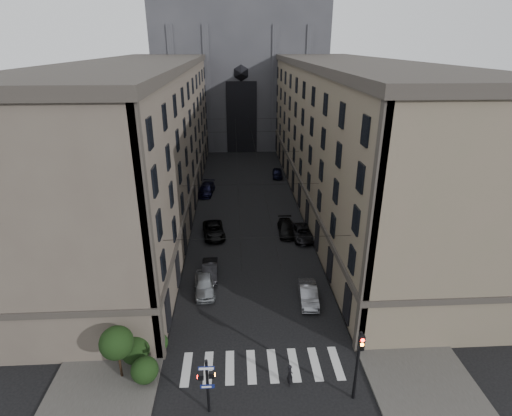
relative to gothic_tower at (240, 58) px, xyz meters
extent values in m
cube|color=#383533|center=(-10.50, -38.96, -17.72)|extent=(7.00, 80.00, 0.15)
cube|color=#383533|center=(10.50, -38.96, -17.72)|extent=(7.00, 80.00, 0.15)
cube|color=beige|center=(0.00, -69.96, -17.79)|extent=(11.00, 3.20, 0.01)
cube|color=#53493F|center=(-13.50, -38.96, -8.80)|extent=(13.00, 60.00, 18.00)
cube|color=#38332D|center=(-13.50, -38.96, 0.60)|extent=(13.60, 60.60, 0.90)
cube|color=#38332D|center=(-13.50, -38.96, -13.60)|extent=(13.40, 60.30, 0.50)
cube|color=#645C48|center=(13.50, -38.96, -8.80)|extent=(13.00, 60.00, 18.00)
cube|color=#38332D|center=(13.50, -38.96, 0.60)|extent=(13.60, 60.60, 0.90)
cube|color=#38332D|center=(13.50, -38.96, -13.60)|extent=(13.40, 60.30, 0.50)
cube|color=#2D2D33|center=(0.00, 0.04, -2.80)|extent=(34.00, 22.00, 30.00)
cube|color=black|center=(0.00, -11.01, -10.80)|extent=(6.00, 0.30, 14.00)
cylinder|color=black|center=(-3.50, -73.46, -15.80)|extent=(0.18, 0.18, 4.00)
cube|color=orange|center=(-3.22, -73.46, -14.90)|extent=(0.34, 0.24, 0.38)
cube|color=#FF0C07|center=(-3.88, -73.36, -15.10)|extent=(0.34, 0.24, 0.38)
cube|color=navy|center=(-3.50, -73.59, -14.25)|extent=(0.95, 0.05, 0.24)
cube|color=navy|center=(-3.50, -73.59, -15.65)|extent=(0.85, 0.05, 0.27)
cylinder|color=black|center=(5.60, -72.96, -15.20)|extent=(0.20, 0.20, 5.20)
cube|color=black|center=(5.60, -73.18, -13.20)|extent=(0.34, 0.30, 1.00)
cylinder|color=#FF0C07|center=(5.60, -73.34, -12.88)|extent=(0.22, 0.05, 0.22)
cylinder|color=orange|center=(5.60, -73.34, -13.20)|extent=(0.22, 0.05, 0.22)
cylinder|color=black|center=(5.60, -73.34, -13.52)|extent=(0.22, 0.05, 0.22)
sphere|color=black|center=(-7.80, -70.96, -16.75)|extent=(1.80, 1.80, 1.80)
sphere|color=black|center=(-8.80, -69.16, -16.65)|extent=(2.00, 2.00, 2.00)
sphere|color=black|center=(-7.40, -68.16, -16.95)|extent=(1.40, 1.40, 1.40)
cylinder|color=black|center=(-9.50, -70.46, -16.45)|extent=(0.16, 0.16, 2.40)
sphere|color=black|center=(-9.50, -70.46, -14.85)|extent=(2.20, 2.20, 2.20)
cylinder|color=black|center=(0.00, -64.96, -10.30)|extent=(14.00, 0.03, 0.03)
cylinder|color=black|center=(0.00, -52.96, -10.30)|extent=(14.00, 0.03, 0.03)
cylinder|color=black|center=(0.00, -39.96, -10.30)|extent=(14.00, 0.03, 0.03)
cylinder|color=black|center=(0.00, -26.96, -10.30)|extent=(14.00, 0.03, 0.03)
cylinder|color=black|center=(0.00, -14.96, -10.30)|extent=(14.00, 0.03, 0.03)
cylinder|color=black|center=(-1.30, -38.96, -10.70)|extent=(0.03, 60.00, 0.03)
cylinder|color=black|center=(1.30, -38.96, -10.70)|extent=(0.03, 60.00, 0.03)
imported|color=gray|center=(-4.56, -60.67, -17.04)|extent=(2.20, 4.62, 1.52)
imported|color=black|center=(-4.20, -58.25, -17.10)|extent=(1.57, 4.26, 1.39)
imported|color=black|center=(-4.20, -49.37, -17.09)|extent=(3.00, 5.35, 1.41)
imported|color=black|center=(-5.90, -35.29, -17.05)|extent=(2.69, 5.37, 1.50)
imported|color=gray|center=(4.54, -62.58, -17.09)|extent=(1.76, 4.39, 1.42)
imported|color=black|center=(5.96, -50.58, -17.13)|extent=(2.49, 4.95, 1.34)
imported|color=black|center=(4.33, -49.19, -17.11)|extent=(2.02, 4.76, 1.37)
imported|color=black|center=(5.51, -27.87, -17.10)|extent=(1.96, 4.20, 1.39)
imported|color=black|center=(1.70, -71.67, -16.98)|extent=(0.52, 0.67, 1.63)
camera|label=1|loc=(-1.62, -91.39, 3.12)|focal=28.00mm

